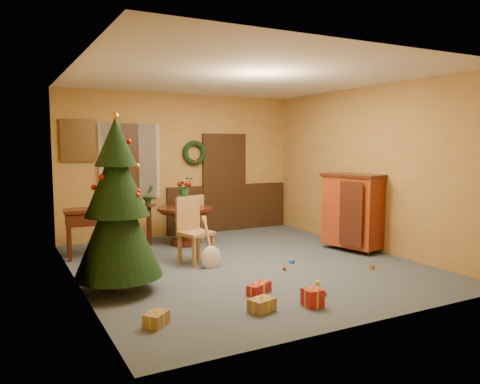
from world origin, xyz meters
TOP-DOWN VIEW (x-y plane):
  - room_envelope at (0.21, 2.70)m, footprint 5.50×5.50m
  - dining_table at (-0.31, 1.78)m, footprint 1.04×1.04m
  - urn at (-0.31, 1.78)m, footprint 0.28×0.28m
  - centerpiece_plant at (-0.31, 1.78)m, footprint 0.32×0.28m
  - chair_near at (-0.69, 0.48)m, footprint 0.56×0.56m
  - chair_far at (-0.14, 1.88)m, footprint 0.51×0.51m
  - guitar at (-0.56, 0.05)m, footprint 0.40×0.54m
  - plant_stand at (-0.93, 2.04)m, footprint 0.30×0.30m
  - stand_plant at (-0.93, 2.04)m, footprint 0.24×0.21m
  - christmas_tree at (-2.08, -0.44)m, footprint 1.11×1.11m
  - writing_desk at (-2.01, 1.59)m, footprint 0.95×0.52m
  - sideboard at (2.15, -0.03)m, footprint 0.80×1.17m
  - gift_a at (-0.82, -1.92)m, footprint 0.32×0.27m
  - gift_b at (-0.20, -2.05)m, footprint 0.21×0.21m
  - gift_c at (-2.00, -1.77)m, footprint 0.32×0.31m
  - gift_d at (-0.52, -1.35)m, footprint 0.40×0.30m
  - toy_a at (0.68, -0.31)m, footprint 0.09×0.07m
  - toy_b at (0.15, -1.83)m, footprint 0.06×0.06m
  - toy_c at (0.36, -1.40)m, footprint 0.09×0.09m
  - toy_d at (0.35, -0.60)m, footprint 0.06×0.06m
  - toy_e at (1.57, -1.16)m, footprint 0.09×0.06m

SIDE VIEW (x-z plane):
  - toy_a at x=0.68m, z-range 0.00..0.05m
  - toy_c at x=0.36m, z-range 0.00..0.05m
  - toy_e at x=1.57m, z-range 0.00..0.05m
  - toy_b at x=0.15m, z-range 0.00..0.06m
  - toy_d at x=0.35m, z-range 0.00..0.06m
  - gift_d at x=-0.52m, z-range 0.00..0.13m
  - gift_c at x=-2.00m, z-range 0.00..0.14m
  - gift_a at x=-0.82m, z-range 0.00..0.15m
  - gift_b at x=-0.20m, z-range 0.00..0.21m
  - guitar at x=-0.56m, z-range 0.01..0.76m
  - plant_stand at x=-0.93m, z-range 0.09..0.86m
  - chair_far at x=-0.14m, z-range 0.03..0.96m
  - dining_table at x=-0.31m, z-range 0.14..0.86m
  - chair_near at x=-0.69m, z-range 0.04..1.09m
  - writing_desk at x=-2.01m, z-range 0.21..1.03m
  - sideboard at x=2.15m, z-range 0.05..1.41m
  - urn at x=-0.31m, z-range 0.71..0.92m
  - stand_plant at x=-0.93m, z-range 0.76..1.14m
  - christmas_tree at x=-2.08m, z-range -0.06..2.23m
  - centerpiece_plant at x=-0.31m, z-range 0.92..1.27m
  - room_envelope at x=0.21m, z-range -1.63..3.87m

